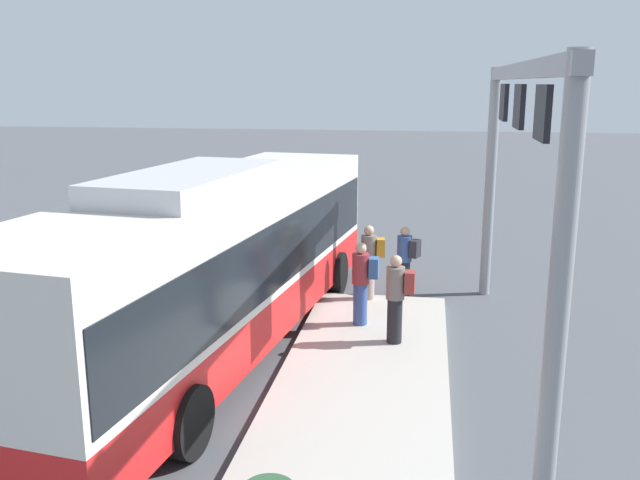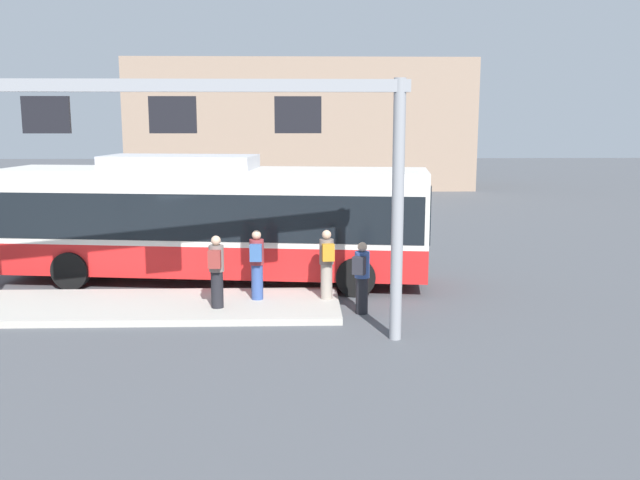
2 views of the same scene
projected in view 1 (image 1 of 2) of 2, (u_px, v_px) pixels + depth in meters
ground_plane at (220, 349)px, 12.69m from camera, size 120.00×120.00×0.00m
platform_curb at (359, 397)px, 10.57m from camera, size 10.00×2.80×0.16m
bus_main at (216, 255)px, 12.27m from camera, size 11.72×3.97×3.46m
person_boarding at (370, 260)px, 14.92m from camera, size 0.38×0.55×1.67m
person_waiting_near at (405, 260)px, 15.58m from camera, size 0.48×0.60×1.67m
person_waiting_mid at (362, 281)px, 13.32m from camera, size 0.35×0.53×1.67m
person_waiting_far at (397, 297)px, 12.37m from camera, size 0.35×0.53×1.67m
platform_sign_gantry at (516, 154)px, 10.97m from camera, size 9.10×0.24×5.20m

